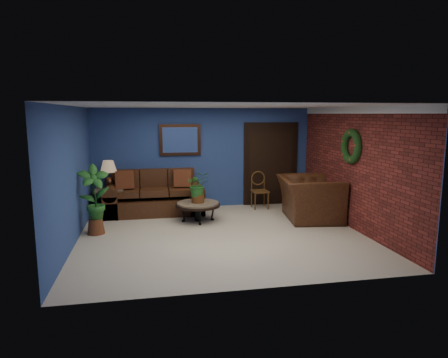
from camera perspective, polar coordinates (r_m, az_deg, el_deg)
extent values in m
plane|color=beige|center=(7.93, -0.23, -8.00)|extent=(5.50, 5.50, 0.00)
cube|color=navy|center=(10.10, -2.87, 2.99)|extent=(5.50, 0.04, 2.50)
cube|color=navy|center=(7.64, -20.95, 0.35)|extent=(0.04, 5.00, 2.50)
cube|color=maroon|center=(8.59, 18.11, 1.43)|extent=(0.04, 5.00, 2.50)
cube|color=silver|center=(7.57, -0.25, 10.38)|extent=(5.50, 5.00, 0.02)
cube|color=white|center=(8.50, 18.33, 9.33)|extent=(0.03, 5.00, 0.14)
cube|color=#462716|center=(9.95, -6.29, 5.57)|extent=(1.02, 0.06, 0.77)
cube|color=black|center=(10.48, 6.69, 2.07)|extent=(1.44, 0.06, 2.18)
torus|color=black|center=(8.56, 17.74, 4.46)|extent=(0.16, 0.72, 0.72)
cube|color=#4B2B15|center=(9.69, -9.88, -3.77)|extent=(2.32, 1.00, 0.38)
cube|color=#4B2B15|center=(9.97, -9.98, -1.36)|extent=(1.98, 0.27, 0.95)
cube|color=#4B2B15|center=(9.56, -13.88, -1.92)|extent=(0.64, 0.68, 0.15)
cube|color=#4B2B15|center=(9.55, -9.93, -1.80)|extent=(0.64, 0.68, 0.15)
cube|color=#4B2B15|center=(9.58, -5.98, -1.67)|extent=(0.64, 0.68, 0.15)
cube|color=#4B2B15|center=(9.71, -15.75, -3.51)|extent=(0.34, 1.00, 0.53)
cube|color=#4B2B15|center=(9.73, -4.05, -3.15)|extent=(0.34, 1.00, 0.53)
cube|color=brown|center=(9.56, -14.02, -0.17)|extent=(0.42, 0.13, 0.42)
cube|color=brown|center=(9.57, -5.95, 0.08)|extent=(0.42, 0.13, 0.42)
cylinder|color=#494540|center=(8.85, -3.75, -3.52)|extent=(0.92, 0.92, 0.05)
cylinder|color=black|center=(8.86, -3.75, -3.74)|extent=(0.98, 0.98, 0.05)
cylinder|color=black|center=(8.90, -3.74, -4.84)|extent=(0.14, 0.14, 0.37)
cube|color=#494540|center=(9.69, -16.05, -1.44)|extent=(0.66, 0.66, 0.05)
cube|color=black|center=(9.70, -16.04, -1.67)|extent=(0.70, 0.70, 0.04)
cube|color=black|center=(9.79, -15.92, -4.27)|extent=(0.59, 0.59, 0.03)
cylinder|color=black|center=(9.51, -17.77, -3.60)|extent=(0.03, 0.03, 0.61)
cylinder|color=black|center=(9.46, -14.44, -3.52)|extent=(0.03, 0.03, 0.61)
cylinder|color=black|center=(10.05, -17.41, -2.91)|extent=(0.03, 0.03, 0.61)
cylinder|color=black|center=(10.00, -14.25, -2.83)|extent=(0.03, 0.03, 0.61)
cylinder|color=#462716|center=(9.68, -16.06, -1.16)|extent=(0.23, 0.23, 0.05)
sphere|color=#462716|center=(9.66, -16.09, -0.49)|extent=(0.21, 0.21, 0.21)
cylinder|color=#462716|center=(9.64, -16.14, 0.51)|extent=(0.02, 0.02, 0.27)
cone|color=#9D7E5D|center=(9.61, -16.19, 1.63)|extent=(0.38, 0.38, 0.27)
cube|color=brown|center=(10.06, 5.15, -1.76)|extent=(0.40, 0.40, 0.04)
torus|color=brown|center=(10.18, 4.89, 0.12)|extent=(0.37, 0.04, 0.37)
cylinder|color=brown|center=(9.91, 4.48, -3.27)|extent=(0.03, 0.03, 0.41)
cylinder|color=brown|center=(10.00, 6.33, -3.17)|extent=(0.03, 0.03, 0.41)
cylinder|color=brown|center=(10.22, 3.96, -2.87)|extent=(0.03, 0.03, 0.41)
cylinder|color=brown|center=(10.31, 5.76, -2.78)|extent=(0.03, 0.03, 0.41)
imported|color=#4B2B15|center=(9.19, 12.08, -2.72)|extent=(1.47, 1.63, 0.95)
cylinder|color=#603018|center=(8.83, -3.76, -2.79)|extent=(0.28, 0.28, 0.18)
imported|color=#19521A|center=(8.77, -3.78, -0.77)|extent=(0.57, 0.51, 0.55)
cylinder|color=#603018|center=(9.21, 13.55, -5.15)|extent=(0.26, 0.26, 0.20)
imported|color=#19521A|center=(9.13, 13.64, -2.83)|extent=(0.41, 0.35, 0.66)
cylinder|color=brown|center=(8.36, -17.83, -6.47)|extent=(0.34, 0.34, 0.30)
imported|color=#19521A|center=(8.21, -18.06, -1.96)|extent=(0.68, 0.53, 1.14)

